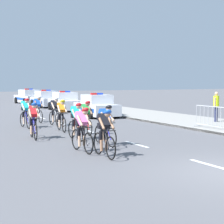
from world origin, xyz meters
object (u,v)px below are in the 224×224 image
(police_car_third, at_px, (46,100))
(crowd_barrier_middle, at_px, (212,118))
(police_car_nearest, at_px, (96,107))
(police_car_furthest, at_px, (29,97))
(cyclist_ninth, at_px, (25,113))
(spectator_closest, at_px, (216,104))
(police_car_second, at_px, (65,102))
(cyclist_lead, at_px, (104,132))
(cyclist_second, at_px, (82,129))
(cyclist_seventh, at_px, (61,115))
(cyclist_third, at_px, (105,125))
(cyclist_sixth, at_px, (86,117))
(cyclist_eighth, at_px, (55,111))
(cyclist_fourth, at_px, (76,121))
(cyclist_fifth, at_px, (33,120))
(cyclist_tenth, at_px, (38,109))

(police_car_third, relative_size, crowd_barrier_middle, 1.90)
(police_car_nearest, distance_m, police_car_furthest, 16.71)
(crowd_barrier_middle, bearing_deg, police_car_furthest, 93.75)
(cyclist_ninth, distance_m, spectator_closest, 10.42)
(police_car_second, xyz_separation_m, police_car_furthest, (0.00, 10.72, 0.00))
(cyclist_lead, height_order, cyclist_second, same)
(cyclist_lead, relative_size, police_car_nearest, 0.38)
(cyclist_ninth, distance_m, police_car_second, 11.60)
(cyclist_seventh, bearing_deg, police_car_third, 74.48)
(cyclist_third, xyz_separation_m, cyclist_sixth, (0.56, 3.06, 0.00))
(cyclist_eighth, height_order, spectator_closest, spectator_closest)
(cyclist_fourth, distance_m, spectator_closest, 9.41)
(cyclist_seventh, relative_size, cyclist_eighth, 1.00)
(police_car_furthest, bearing_deg, police_car_nearest, -90.01)
(police_car_third, bearing_deg, cyclist_sixth, -102.56)
(cyclist_third, bearing_deg, cyclist_fifth, 123.43)
(cyclist_seventh, xyz_separation_m, police_car_second, (4.74, 12.15, -0.11))
(cyclist_sixth, xyz_separation_m, spectator_closest, (8.22, 0.66, 0.30))
(cyclist_ninth, xyz_separation_m, cyclist_tenth, (1.36, 2.36, 0.00))
(cyclist_sixth, height_order, cyclist_ninth, same)
(cyclist_seventh, distance_m, crowd_barrier_middle, 7.20)
(cyclist_third, bearing_deg, crowd_barrier_middle, 12.40)
(cyclist_fifth, height_order, spectator_closest, spectator_closest)
(cyclist_fourth, relative_size, cyclist_seventh, 1.00)
(cyclist_second, xyz_separation_m, cyclist_third, (1.28, 0.81, 0.00))
(police_car_second, distance_m, spectator_closest, 13.67)
(police_car_nearest, bearing_deg, cyclist_seventh, -127.56)
(police_car_third, distance_m, crowd_barrier_middle, 20.34)
(cyclist_third, bearing_deg, police_car_second, 74.30)
(cyclist_seventh, relative_size, police_car_furthest, 0.38)
(police_car_furthest, distance_m, crowd_barrier_middle, 26.13)
(police_car_third, bearing_deg, police_car_second, -90.02)
(cyclist_sixth, xyz_separation_m, crowd_barrier_middle, (5.86, -1.65, -0.14))
(cyclist_fifth, height_order, cyclist_seventh, same)
(cyclist_lead, xyz_separation_m, police_car_second, (5.72, 18.70, -0.11))
(cyclist_tenth, height_order, police_car_furthest, police_car_furthest)
(cyclist_lead, distance_m, cyclist_third, 2.18)
(cyclist_seventh, xyz_separation_m, police_car_furthest, (4.74, 22.88, -0.11))
(cyclist_second, bearing_deg, police_car_nearest, 62.65)
(cyclist_second, relative_size, police_car_second, 0.38)
(cyclist_eighth, distance_m, cyclist_tenth, 2.17)
(cyclist_lead, relative_size, cyclist_ninth, 1.00)
(cyclist_third, bearing_deg, cyclist_sixth, 79.57)
(cyclist_sixth, height_order, spectator_closest, spectator_closest)
(crowd_barrier_middle, bearing_deg, police_car_nearest, 100.37)
(cyclist_seventh, distance_m, cyclist_tenth, 4.52)
(cyclist_fourth, relative_size, cyclist_ninth, 1.00)
(police_car_second, xyz_separation_m, police_car_third, (0.00, 4.92, 0.00))
(cyclist_sixth, relative_size, spectator_closest, 1.03)
(cyclist_tenth, bearing_deg, police_car_second, 59.34)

